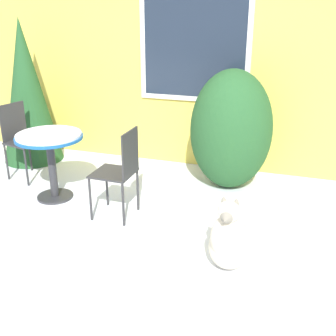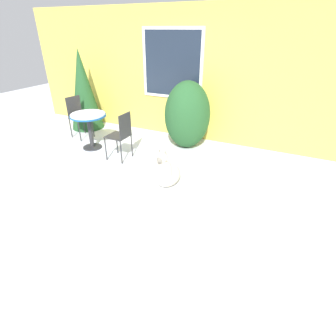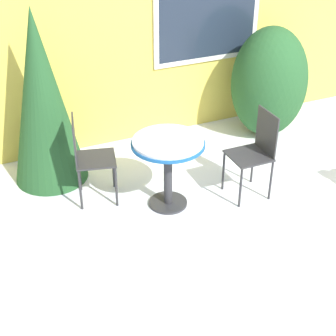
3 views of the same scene
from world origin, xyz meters
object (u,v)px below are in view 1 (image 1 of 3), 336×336
patio_table (50,147)px  dog (231,241)px  patio_chair_near_table (21,137)px  patio_chair_far_side (120,169)px

patio_table → dog: (2.07, -0.68, -0.35)m
patio_table → patio_chair_near_table: bearing=148.7°
patio_table → patio_chair_near_table: (-0.68, 0.41, -0.08)m
patio_chair_near_table → patio_chair_far_side: (1.55, -0.57, 0.00)m
patio_chair_far_side → patio_chair_near_table: bearing=-109.6°
patio_table → dog: bearing=-18.2°
patio_chair_near_table → dog: bearing=-97.6°
patio_chair_near_table → dog: (2.75, -1.09, -0.27)m
patio_chair_near_table → dog: patio_chair_near_table is taller
patio_chair_near_table → patio_chair_far_side: 1.66m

